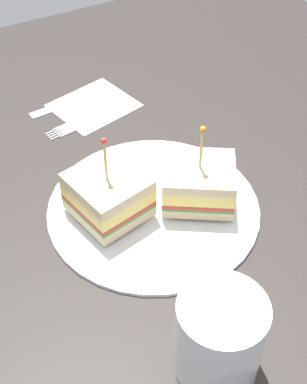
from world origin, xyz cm
name	(u,v)px	position (x,y,z in cm)	size (l,w,h in cm)	color
ground_plane	(153,215)	(0.00, 0.00, -1.00)	(105.72, 105.72, 2.00)	#2D2826
plate	(153,207)	(0.00, 0.00, 0.46)	(25.18, 25.18, 0.91)	white
sandwich_half_front	(199,183)	(-1.60, -5.12, 3.36)	(10.47, 10.77, 10.66)	beige
sandwich_half_back	(108,195)	(1.55, 5.01, 3.55)	(9.41, 9.03, 10.81)	beige
drink_glass	(218,340)	(-20.14, 4.63, 4.09)	(7.85, 7.85, 9.17)	#B74C33
napkin	(94,105)	(22.84, -2.59, 0.07)	(10.98, 9.88, 0.15)	beige
fork	(79,123)	(19.75, 1.09, 0.17)	(3.12, 13.28, 0.35)	silver
knife	(64,104)	(25.11, 1.14, 0.18)	(1.95, 12.18, 0.35)	silver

